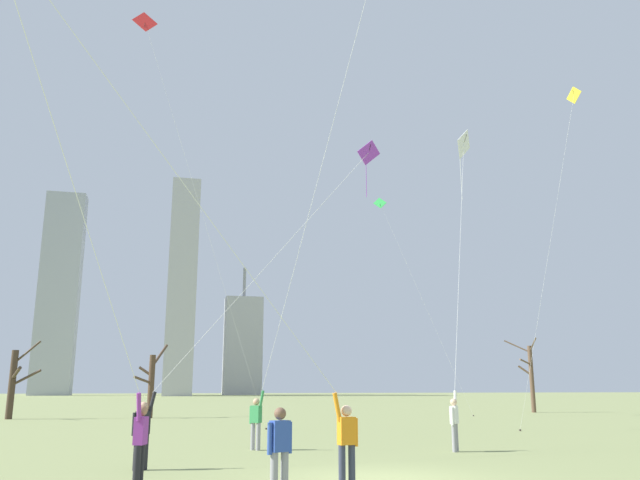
{
  "coord_description": "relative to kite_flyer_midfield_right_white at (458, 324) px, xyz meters",
  "views": [
    {
      "loc": [
        -4.8,
        -14.08,
        1.98
      ],
      "look_at": [
        0.0,
        6.0,
        6.75
      ],
      "focal_mm": 35.73,
      "sensor_mm": 36.0,
      "label": 1
    }
  ],
  "objects": [
    {
      "name": "ground_plane",
      "position": [
        -5.37,
        -7.13,
        -4.2
      ],
      "size": [
        400.0,
        400.0,
        0.0
      ],
      "primitive_type": "plane",
      "color": "#848E56"
    },
    {
      "name": "kite_flyer_midfield_right_white",
      "position": [
        0.0,
        0.0,
        0.0
      ],
      "size": [
        5.33,
        8.04,
        14.24
      ],
      "color": "gray",
      "rests_on": "ground"
    },
    {
      "name": "kite_flyer_foreground_right_teal",
      "position": [
        -8.61,
        -9.47,
        -0.79
      ],
      "size": [
        9.1,
        4.68,
        11.42
      ],
      "color": "#33384C",
      "rests_on": "ground"
    },
    {
      "name": "kite_flyer_midfield_center_blue",
      "position": [
        -6.35,
        -1.27,
        0.99
      ],
      "size": [
        4.27,
        6.62,
        20.37
      ],
      "color": "gray",
      "rests_on": "ground"
    },
    {
      "name": "kite_flyer_far_back_pink",
      "position": [
        -11.78,
        -10.26,
        0.39
      ],
      "size": [
        5.51,
        12.47,
        16.46
      ],
      "color": "black",
      "rests_on": "ground"
    },
    {
      "name": "kite_flyer_midfield_left_purple",
      "position": [
        -9.76,
        -3.78,
        -2.13
      ],
      "size": [
        8.05,
        4.33,
        10.83
      ],
      "color": "black",
      "rests_on": "ground"
    },
    {
      "name": "bystander_far_off_by_trees",
      "position": [
        -8.1,
        -9.45,
        -3.29
      ],
      "size": [
        0.48,
        0.32,
        1.62
      ],
      "color": "gray",
      "rests_on": "ground"
    },
    {
      "name": "distant_kite_high_overhead_red",
      "position": [
        -11.62,
        8.92,
        14.37
      ],
      "size": [
        7.44,
        1.47,
        20.56
      ],
      "color": "red",
      "rests_on": "ground"
    },
    {
      "name": "distant_kite_drifting_right_yellow",
      "position": [
        7.68,
        3.4,
        9.2
      ],
      "size": [
        2.28,
        3.75,
        15.82
      ],
      "color": "yellow",
      "rests_on": "ground"
    },
    {
      "name": "distant_kite_drifting_left_green",
      "position": [
        5.3,
        21.81,
        9.66
      ],
      "size": [
        6.57,
        1.48,
        15.78
      ],
      "color": "green",
      "rests_on": "ground"
    },
    {
      "name": "bare_tree_center",
      "position": [
        18.49,
        25.71,
        -1.36
      ],
      "size": [
        1.82,
        2.43,
        5.82
      ],
      "color": "brown",
      "rests_on": "ground"
    },
    {
      "name": "bare_tree_rightmost",
      "position": [
        -11.01,
        23.25,
        -1.93
      ],
      "size": [
        2.13,
        2.3,
        4.85
      ],
      "color": "#4C3828",
      "rests_on": "ground"
    },
    {
      "name": "bare_tree_left_of_center",
      "position": [
        -19.5,
        23.61,
        -1.89
      ],
      "size": [
        1.97,
        1.94,
        4.94
      ],
      "color": "#423326",
      "rests_on": "ground"
    },
    {
      "name": "skyline_short_annex",
      "position": [
        -7.09,
        145.33,
        19.94
      ],
      "size": [
        5.35,
        5.69,
        56.55
      ],
      "color": "#B2B2B7",
      "rests_on": "ground"
    },
    {
      "name": "skyline_squat_block",
      "position": [
        9.08,
        145.33,
        8.29
      ],
      "size": [
        9.58,
        6.33,
        32.85
      ],
      "color": "#B2B2B7",
      "rests_on": "ground"
    },
    {
      "name": "skyline_mid_tower_right",
      "position": [
        -7.39,
        130.21,
        20.93
      ],
      "size": [
        6.54,
        9.16,
        50.26
      ],
      "color": "#B2B2B7",
      "rests_on": "ground"
    },
    {
      "name": "skyline_mid_tower_left",
      "position": [
        -36.58,
        144.98,
        20.67
      ],
      "size": [
        9.33,
        5.76,
        49.73
      ],
      "color": "#9EA3AD",
      "rests_on": "ground"
    }
  ]
}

